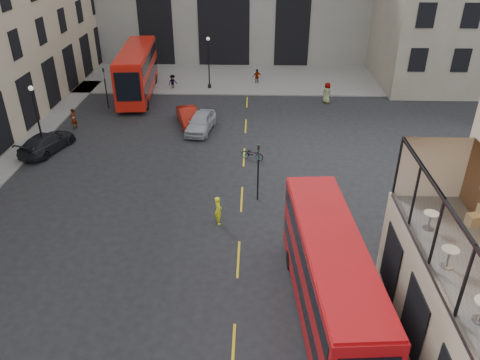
{
  "coord_description": "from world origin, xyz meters",
  "views": [
    {
      "loc": [
        -1.3,
        -13.28,
        15.48
      ],
      "look_at": [
        -2.01,
        9.11,
        3.0
      ],
      "focal_mm": 35.0,
      "sensor_mm": 36.0,
      "label": 1
    }
  ],
  "objects_px": {
    "bicycle": "(252,154)",
    "car_b": "(188,117)",
    "street_lamp_a": "(39,125)",
    "cafe_table_mid": "(449,255)",
    "car_c": "(47,142)",
    "bus_near": "(329,275)",
    "car_a": "(201,122)",
    "traffic_light_far": "(105,83)",
    "pedestrian_a": "(121,92)",
    "cyclist": "(218,210)",
    "street_lamp_b": "(209,66)",
    "cafe_chair_d": "(473,219)",
    "bus_far": "(137,70)",
    "pedestrian_e": "(73,119)",
    "traffic_light_near": "(258,165)",
    "pedestrian_b": "(173,82)",
    "pedestrian_c": "(257,77)",
    "cafe_table_far": "(430,218)",
    "pedestrian_d": "(327,93)"
  },
  "relations": [
    {
      "from": "bicycle",
      "to": "car_b",
      "type": "bearing_deg",
      "value": 60.89
    },
    {
      "from": "street_lamp_a",
      "to": "cafe_table_mid",
      "type": "distance_m",
      "value": 29.02
    },
    {
      "from": "street_lamp_a",
      "to": "car_c",
      "type": "xyz_separation_m",
      "value": [
        0.0,
        0.59,
        -1.66
      ]
    },
    {
      "from": "car_c",
      "to": "cafe_table_mid",
      "type": "relative_size",
      "value": 6.57
    },
    {
      "from": "bus_near",
      "to": "car_a",
      "type": "xyz_separation_m",
      "value": [
        -7.71,
        20.75,
        -1.61
      ]
    },
    {
      "from": "traffic_light_far",
      "to": "pedestrian_a",
      "type": "height_order",
      "value": "traffic_light_far"
    },
    {
      "from": "bus_near",
      "to": "pedestrian_a",
      "type": "bearing_deg",
      "value": 119.92
    },
    {
      "from": "pedestrian_a",
      "to": "car_a",
      "type": "bearing_deg",
      "value": -57.84
    },
    {
      "from": "cyclist",
      "to": "street_lamp_b",
      "type": "bearing_deg",
      "value": -12.49
    },
    {
      "from": "cafe_chair_d",
      "to": "cyclist",
      "type": "bearing_deg",
      "value": 149.19
    },
    {
      "from": "car_a",
      "to": "pedestrian_a",
      "type": "bearing_deg",
      "value": 147.7
    },
    {
      "from": "car_c",
      "to": "car_a",
      "type": "bearing_deg",
      "value": -142.87
    },
    {
      "from": "bus_far",
      "to": "cyclist",
      "type": "height_order",
      "value": "bus_far"
    },
    {
      "from": "pedestrian_e",
      "to": "street_lamp_a",
      "type": "bearing_deg",
      "value": 14.69
    },
    {
      "from": "cafe_table_mid",
      "to": "traffic_light_near",
      "type": "bearing_deg",
      "value": 119.38
    },
    {
      "from": "car_b",
      "to": "cafe_chair_d",
      "type": "distance_m",
      "value": 26.23
    },
    {
      "from": "bus_far",
      "to": "traffic_light_near",
      "type": "bearing_deg",
      "value": -58.94
    },
    {
      "from": "pedestrian_b",
      "to": "bus_near",
      "type": "bearing_deg",
      "value": -110.22
    },
    {
      "from": "street_lamp_b",
      "to": "pedestrian_c",
      "type": "bearing_deg",
      "value": 20.19
    },
    {
      "from": "traffic_light_far",
      "to": "street_lamp_a",
      "type": "distance_m",
      "value": 10.2
    },
    {
      "from": "bicycle",
      "to": "cafe_table_far",
      "type": "distance_m",
      "value": 17.43
    },
    {
      "from": "pedestrian_b",
      "to": "cafe_table_mid",
      "type": "height_order",
      "value": "cafe_table_mid"
    },
    {
      "from": "pedestrian_a",
      "to": "cafe_table_mid",
      "type": "relative_size",
      "value": 2.14
    },
    {
      "from": "cyclist",
      "to": "pedestrian_e",
      "type": "distance_m",
      "value": 18.96
    },
    {
      "from": "bus_near",
      "to": "car_a",
      "type": "relative_size",
      "value": 2.35
    },
    {
      "from": "car_b",
      "to": "cyclist",
      "type": "relative_size",
      "value": 2.49
    },
    {
      "from": "bus_near",
      "to": "bicycle",
      "type": "xyz_separation_m",
      "value": [
        -3.37,
        15.59,
        -1.95
      ]
    },
    {
      "from": "car_c",
      "to": "pedestrian_d",
      "type": "relative_size",
      "value": 2.56
    },
    {
      "from": "pedestrian_c",
      "to": "pedestrian_b",
      "type": "bearing_deg",
      "value": -3.19
    },
    {
      "from": "pedestrian_d",
      "to": "street_lamp_b",
      "type": "bearing_deg",
      "value": 24.27
    },
    {
      "from": "traffic_light_near",
      "to": "pedestrian_b",
      "type": "relative_size",
      "value": 2.45
    },
    {
      "from": "car_a",
      "to": "pedestrian_d",
      "type": "xyz_separation_m",
      "value": [
        11.39,
        7.38,
        0.2
      ]
    },
    {
      "from": "traffic_light_far",
      "to": "pedestrian_e",
      "type": "distance_m",
      "value": 5.48
    },
    {
      "from": "traffic_light_near",
      "to": "car_c",
      "type": "xyz_separation_m",
      "value": [
        -16.0,
        6.59,
        -1.69
      ]
    },
    {
      "from": "traffic_light_near",
      "to": "pedestrian_a",
      "type": "distance_m",
      "value": 22.77
    },
    {
      "from": "bicycle",
      "to": "cafe_table_mid",
      "type": "distance_m",
      "value": 19.49
    },
    {
      "from": "bus_near",
      "to": "pedestrian_b",
      "type": "distance_m",
      "value": 33.78
    },
    {
      "from": "street_lamp_a",
      "to": "pedestrian_a",
      "type": "distance_m",
      "value": 12.78
    },
    {
      "from": "pedestrian_b",
      "to": "cafe_table_mid",
      "type": "bearing_deg",
      "value": -105.89
    },
    {
      "from": "bus_near",
      "to": "cafe_table_mid",
      "type": "distance_m",
      "value": 5.0
    },
    {
      "from": "car_a",
      "to": "pedestrian_c",
      "type": "relative_size",
      "value": 2.87
    },
    {
      "from": "traffic_light_near",
      "to": "cafe_table_far",
      "type": "xyz_separation_m",
      "value": [
        6.79,
        -9.53,
        2.67
      ]
    },
    {
      "from": "traffic_light_far",
      "to": "street_lamp_a",
      "type": "xyz_separation_m",
      "value": [
        -2.0,
        -10.0,
        -0.03
      ]
    },
    {
      "from": "street_lamp_a",
      "to": "bus_near",
      "type": "height_order",
      "value": "street_lamp_a"
    },
    {
      "from": "pedestrian_a",
      "to": "pedestrian_e",
      "type": "bearing_deg",
      "value": -122.37
    },
    {
      "from": "bicycle",
      "to": "car_a",
      "type": "bearing_deg",
      "value": 60.58
    },
    {
      "from": "traffic_light_near",
      "to": "bicycle",
      "type": "distance_m",
      "value": 6.01
    },
    {
      "from": "bus_far",
      "to": "car_c",
      "type": "relative_size",
      "value": 2.36
    },
    {
      "from": "pedestrian_d",
      "to": "bicycle",
      "type": "bearing_deg",
      "value": 102.99
    },
    {
      "from": "cafe_table_mid",
      "to": "pedestrian_d",
      "type": "bearing_deg",
      "value": 90.06
    }
  ]
}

